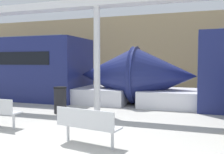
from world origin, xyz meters
name	(u,v)px	position (x,y,z in m)	size (l,w,h in m)	color
ground_plane	(54,152)	(0.00, 0.00, 0.00)	(60.00, 60.00, 0.00)	#B2AFA8
station_wall	(151,53)	(0.00, 11.73, 2.50)	(56.00, 0.20, 5.00)	tan
train_right	(4,70)	(-7.25, 6.57, 1.50)	(14.93, 2.93, 3.20)	navy
bench_near	(87,123)	(0.52, 0.56, 0.53)	(1.58, 0.70, 0.87)	silver
trash_bin	(60,100)	(-1.97, 3.61, 0.50)	(0.49, 0.49, 0.99)	black
support_column_near	(97,60)	(-0.71, 4.19, 1.98)	(0.25, 0.25, 3.96)	silver
canopy_beam	(97,3)	(-0.71, 4.19, 4.10)	(28.00, 0.60, 0.28)	silver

